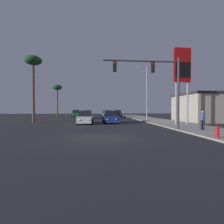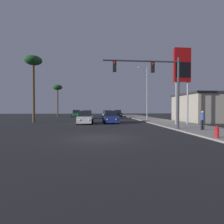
% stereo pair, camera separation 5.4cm
% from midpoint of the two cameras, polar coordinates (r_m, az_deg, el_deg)
% --- Properties ---
extents(ground_plane, '(120.00, 120.00, 0.00)m').
position_cam_midpoint_polar(ground_plane, '(11.85, -4.28, -8.42)').
color(ground_plane, '#28282B').
extents(sidewalk_right, '(5.00, 60.00, 0.12)m').
position_cam_midpoint_polar(sidewalk_right, '(23.82, 18.85, -3.55)').
color(sidewalk_right, '#9E998E').
rests_on(sidewalk_right, ground).
extents(building_gas_station, '(10.30, 8.30, 4.30)m').
position_cam_midpoint_polar(building_gas_station, '(31.31, 30.33, 1.30)').
color(building_gas_station, '#B2A893').
rests_on(building_gas_station, ground).
extents(car_silver, '(2.04, 4.34, 1.68)m').
position_cam_midpoint_polar(car_silver, '(34.44, -1.50, -0.92)').
color(car_silver, '#B7B7BC').
rests_on(car_silver, ground).
extents(car_black, '(2.04, 4.31, 1.68)m').
position_cam_midpoint_polar(car_black, '(42.88, 1.83, -0.53)').
color(car_black, black).
rests_on(car_black, ground).
extents(car_white, '(2.04, 4.33, 1.68)m').
position_cam_midpoint_polar(car_white, '(23.15, -8.61, -1.90)').
color(car_white, silver).
rests_on(car_white, ground).
extents(car_grey, '(2.04, 4.33, 1.68)m').
position_cam_midpoint_polar(car_grey, '(34.75, -8.03, -0.91)').
color(car_grey, slate).
rests_on(car_grey, ground).
extents(car_blue, '(2.04, 4.34, 1.68)m').
position_cam_midpoint_polar(car_blue, '(23.87, -0.44, -1.80)').
color(car_blue, navy).
rests_on(car_blue, ground).
extents(car_green, '(2.04, 4.34, 1.68)m').
position_cam_midpoint_polar(car_green, '(42.90, -11.48, -0.55)').
color(car_green, '#195933').
rests_on(car_green, ground).
extents(traffic_light_mast, '(7.00, 0.36, 6.50)m').
position_cam_midpoint_polar(traffic_light_mast, '(16.55, 14.68, 10.62)').
color(traffic_light_mast, '#38383D').
rests_on(traffic_light_mast, sidewalk_right).
extents(street_lamp, '(1.74, 0.24, 9.00)m').
position_cam_midpoint_polar(street_lamp, '(30.32, 11.20, 7.04)').
color(street_lamp, '#99999E').
rests_on(street_lamp, sidewalk_right).
extents(gas_station_sign, '(2.00, 0.42, 9.00)m').
position_cam_midpoint_polar(gas_station_sign, '(22.80, 22.00, 12.79)').
color(gas_station_sign, '#99999E').
rests_on(gas_station_sign, sidewalk_right).
extents(fire_hydrant, '(0.24, 0.34, 0.76)m').
position_cam_midpoint_polar(fire_hydrant, '(12.91, 31.12, -5.60)').
color(fire_hydrant, red).
rests_on(fire_hydrant, sidewalk_right).
extents(pedestrian_on_sidewalk, '(0.34, 0.32, 1.67)m').
position_cam_midpoint_polar(pedestrian_on_sidewalk, '(17.02, 27.52, -2.15)').
color(pedestrian_on_sidewalk, '#23232D').
rests_on(pedestrian_on_sidewalk, sidewalk_right).
extents(palm_tree_far, '(2.40, 2.40, 8.09)m').
position_cam_midpoint_polar(palm_tree_far, '(47.00, -17.33, 7.20)').
color(palm_tree_far, brown).
rests_on(palm_tree_far, ground).
extents(palm_tree_near, '(2.40, 2.40, 9.46)m').
position_cam_midpoint_polar(palm_tree_near, '(27.88, -24.26, 13.97)').
color(palm_tree_near, brown).
rests_on(palm_tree_near, ground).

